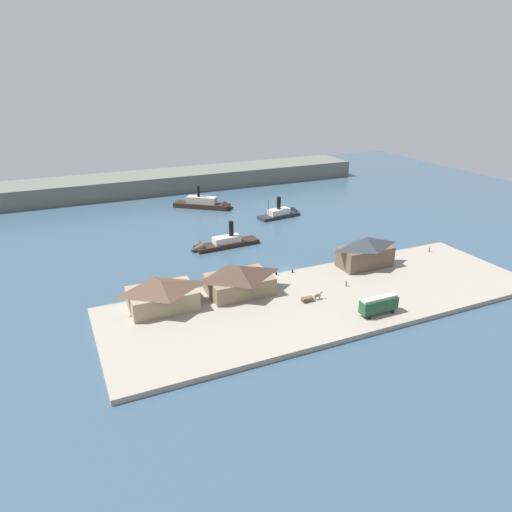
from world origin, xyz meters
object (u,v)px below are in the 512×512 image
at_px(ferry_shed_west_terminal, 239,279).
at_px(ferry_approaching_west, 219,244).
at_px(ferry_shed_customs_shed, 162,294).
at_px(mooring_post_center_east, 292,271).
at_px(ferry_moored_west, 284,213).
at_px(pedestrian_at_waters_edge, 374,301).
at_px(ferry_mid_harbor, 207,204).
at_px(horse_cart, 311,297).
at_px(mooring_post_east, 391,253).
at_px(street_tram, 379,304).
at_px(pedestrian_near_east_shed, 346,284).
at_px(mooring_post_center_west, 276,273).
at_px(ferry_shed_east_terminal, 365,251).
at_px(pedestrian_by_tram, 429,249).

bearing_deg(ferry_shed_west_terminal, ferry_approaching_west, 78.28).
relative_size(ferry_shed_customs_shed, mooring_post_center_east, 17.45).
bearing_deg(ferry_moored_west, pedestrian_at_waters_edge, -101.54).
bearing_deg(ferry_mid_harbor, ferry_approaching_west, -104.58).
relative_size(horse_cart, ferry_approaching_west, 0.25).
relative_size(pedestrian_at_waters_edge, mooring_post_center_east, 1.85).
relative_size(mooring_post_east, mooring_post_center_east, 1.00).
distance_m(street_tram, ferry_moored_west, 82.94).
height_order(pedestrian_near_east_shed, mooring_post_center_west, pedestrian_near_east_shed).
bearing_deg(ferry_shed_west_terminal, street_tram, -43.60).
bearing_deg(horse_cart, mooring_post_center_east, 76.75).
distance_m(pedestrian_at_waters_edge, mooring_post_east, 35.08).
distance_m(street_tram, horse_cart, 16.17).
distance_m(ferry_shed_east_terminal, pedestrian_at_waters_edge, 23.93).
xyz_separation_m(ferry_shed_customs_shed, pedestrian_by_tram, (84.00, 1.67, -2.71)).
bearing_deg(ferry_shed_east_terminal, street_tram, -120.35).
distance_m(horse_cart, pedestrian_by_tram, 51.98).
distance_m(pedestrian_by_tram, ferry_mid_harbor, 90.98).
relative_size(pedestrian_by_tram, ferry_moored_west, 0.09).
bearing_deg(horse_cart, ferry_shed_customs_shed, 160.91).
distance_m(ferry_shed_east_terminal, mooring_post_center_west, 26.57).
bearing_deg(pedestrian_at_waters_edge, ferry_shed_west_terminal, 144.40).
bearing_deg(street_tram, pedestrian_at_waters_edge, 63.40).
distance_m(ferry_shed_west_terminal, pedestrian_near_east_shed, 28.06).
distance_m(ferry_shed_customs_shed, ferry_shed_east_terminal, 58.79).
height_order(mooring_post_center_west, ferry_moored_west, ferry_moored_west).
height_order(horse_cart, mooring_post_center_west, horse_cart).
relative_size(ferry_shed_west_terminal, pedestrian_near_east_shed, 9.94).
height_order(pedestrian_near_east_shed, ferry_approaching_west, ferry_approaching_west).
height_order(ferry_shed_west_terminal, ferry_shed_east_terminal, ferry_shed_east_terminal).
bearing_deg(mooring_post_center_west, ferry_approaching_west, 101.70).
bearing_deg(ferry_shed_customs_shed, street_tram, -28.16).
relative_size(horse_cart, pedestrian_by_tram, 3.57).
relative_size(mooring_post_east, ferry_mid_harbor, 0.04).
height_order(ferry_shed_west_terminal, ferry_approaching_west, ferry_shed_west_terminal).
relative_size(horse_cart, pedestrian_at_waters_edge, 3.48).
distance_m(ferry_shed_customs_shed, pedestrian_near_east_shed, 47.09).
distance_m(ferry_shed_customs_shed, ferry_mid_harbor, 89.47).
bearing_deg(ferry_shed_west_terminal, mooring_post_center_west, 23.38).
bearing_deg(pedestrian_at_waters_edge, ferry_shed_customs_shed, 157.33).
distance_m(street_tram, pedestrian_near_east_shed, 15.63).
bearing_deg(ferry_shed_west_terminal, mooring_post_center_east, 16.13).
height_order(ferry_shed_west_terminal, pedestrian_near_east_shed, ferry_shed_west_terminal).
relative_size(street_tram, mooring_post_center_east, 10.50).
height_order(pedestrian_at_waters_edge, ferry_moored_west, ferry_moored_west).
bearing_deg(pedestrian_near_east_shed, street_tram, -96.90).
distance_m(ferry_shed_west_terminal, mooring_post_east, 52.53).
bearing_deg(mooring_post_center_east, ferry_mid_harbor, 89.22).
height_order(horse_cart, pedestrian_by_tram, horse_cart).
bearing_deg(pedestrian_near_east_shed, ferry_mid_harbor, 94.83).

